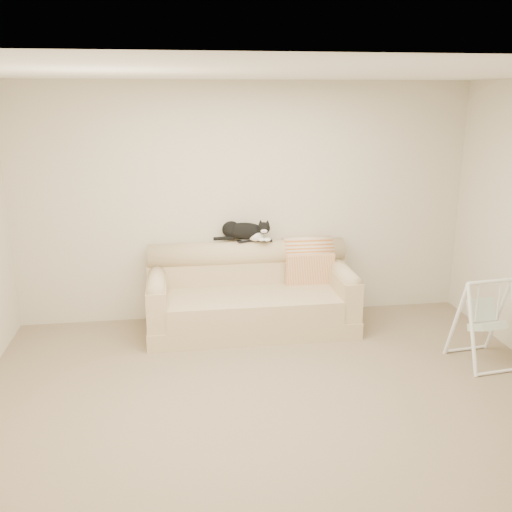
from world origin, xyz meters
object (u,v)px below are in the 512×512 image
at_px(sofa, 250,296).
at_px(remote_a, 246,241).
at_px(remote_b, 265,240).
at_px(tuxedo_cat, 245,231).
at_px(baby_swing, 485,321).

xyz_separation_m(sofa, remote_a, (-0.02, 0.23, 0.56)).
height_order(sofa, remote_b, remote_b).
bearing_deg(tuxedo_cat, sofa, -84.10).
xyz_separation_m(sofa, baby_swing, (2.05, -1.17, 0.06)).
bearing_deg(sofa, baby_swing, -29.63).
bearing_deg(tuxedo_cat, baby_swing, -34.45).
relative_size(sofa, remote_b, 12.52).
bearing_deg(sofa, remote_a, 94.58).
xyz_separation_m(sofa, tuxedo_cat, (-0.03, 0.26, 0.66)).
distance_m(remote_b, baby_swing, 2.38).
distance_m(sofa, baby_swing, 2.36).
relative_size(sofa, tuxedo_cat, 3.51).
bearing_deg(remote_b, baby_swing, -36.97).
height_order(remote_a, baby_swing, remote_a).
relative_size(remote_b, baby_swing, 0.21).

